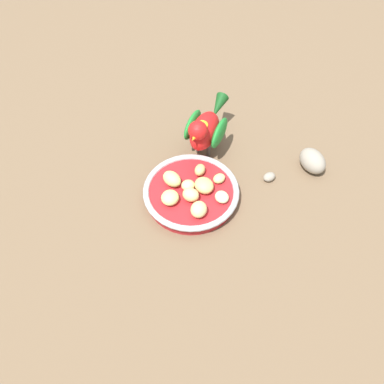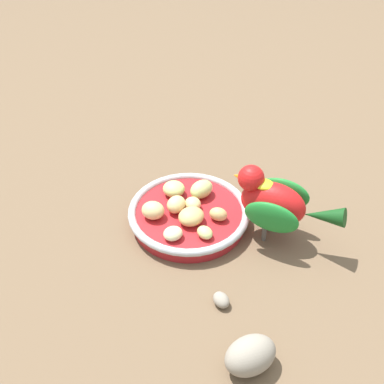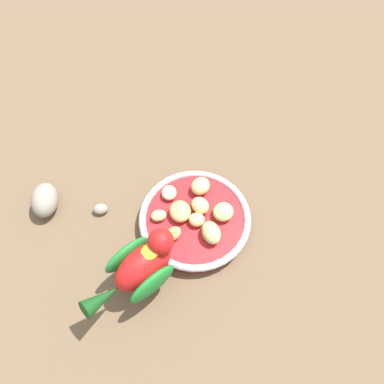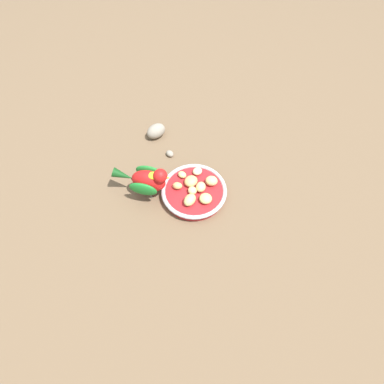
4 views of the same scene
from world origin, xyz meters
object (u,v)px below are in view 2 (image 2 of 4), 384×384
apple_piece_1 (176,204)px  apple_piece_4 (173,233)px  apple_piece_3 (201,189)px  apple_piece_0 (217,215)px  pebble_0 (221,300)px  apple_piece_5 (174,189)px  apple_piece_6 (153,210)px  parrot (275,202)px  rock_large (250,355)px  feeding_bowl (189,215)px  apple_piece_8 (205,232)px  apple_piece_2 (191,216)px  apple_piece_7 (193,204)px

apple_piece_1 → apple_piece_4: (0.04, 0.04, -0.00)m
apple_piece_3 → apple_piece_4: size_ratio=1.41×
apple_piece_0 → pebble_0: apple_piece_0 is taller
apple_piece_0 → apple_piece_5: size_ratio=0.78×
apple_piece_6 → parrot: size_ratio=0.21×
parrot → pebble_0: (0.14, 0.04, -0.06)m
rock_large → feeding_bowl: bearing=-116.6°
feeding_bowl → apple_piece_8: 0.06m
apple_piece_3 → rock_large: (0.15, 0.24, -0.01)m
apple_piece_2 → apple_piece_6: (0.03, -0.05, 0.00)m
feeding_bowl → apple_piece_8: apple_piece_8 is taller
apple_piece_7 → apple_piece_1: bearing=-32.0°
apple_piece_0 → apple_piece_8: 0.04m
apple_piece_6 → apple_piece_1: bearing=159.7°
apple_piece_0 → apple_piece_5: bearing=-85.4°
parrot → rock_large: size_ratio=2.54×
parrot → apple_piece_6: bearing=18.8°
apple_piece_3 → apple_piece_8: apple_piece_3 is taller
apple_piece_1 → apple_piece_0: bearing=117.9°
apple_piece_1 → apple_piece_8: apple_piece_1 is taller
apple_piece_2 → apple_piece_3: 0.06m
apple_piece_3 → apple_piece_6: same height
apple_piece_2 → rock_large: (0.10, 0.21, -0.01)m
apple_piece_6 → parrot: (-0.12, 0.13, 0.03)m
feeding_bowl → apple_piece_6: apple_piece_6 is taller
apple_piece_0 → apple_piece_8: apple_piece_0 is taller
apple_piece_6 → parrot: parrot is taller
apple_piece_0 → pebble_0: size_ratio=1.06×
apple_piece_2 → apple_piece_1: bearing=-91.5°
feeding_bowl → apple_piece_3: 0.05m
apple_piece_8 → apple_piece_2: bearing=-99.5°
apple_piece_1 → rock_large: apple_piece_1 is taller
apple_piece_4 → apple_piece_6: bearing=-97.8°
apple_piece_5 → apple_piece_3: bearing=132.7°
parrot → apple_piece_3: bearing=-8.5°
feeding_bowl → apple_piece_5: (-0.01, -0.04, 0.02)m
feeding_bowl → pebble_0: (0.07, 0.14, -0.01)m
apple_piece_7 → parrot: bearing=120.0°
rock_large → apple_piece_0: bearing=-125.2°
apple_piece_2 → apple_piece_5: same height
apple_piece_8 → parrot: 0.11m
apple_piece_7 → rock_large: size_ratio=0.41×
apple_piece_1 → rock_large: (0.10, 0.24, -0.01)m
apple_piece_3 → apple_piece_5: apple_piece_3 is taller
apple_piece_7 → feeding_bowl: bearing=1.2°
feeding_bowl → apple_piece_3: bearing=-160.8°
feeding_bowl → apple_piece_7: (-0.01, -0.00, 0.02)m
apple_piece_4 → pebble_0: 0.12m
apple_piece_7 → apple_piece_8: apple_piece_7 is taller
apple_piece_2 → apple_piece_3: apple_piece_3 is taller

